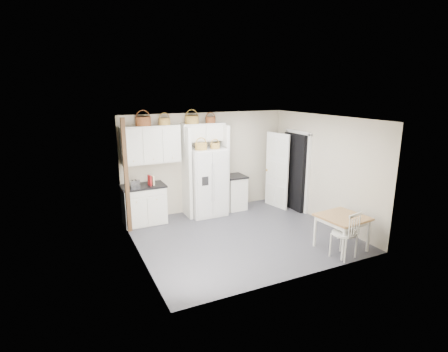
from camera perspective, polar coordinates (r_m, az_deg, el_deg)
floor at (r=7.94m, az=2.85°, el=-9.68°), size 4.50×4.50×0.00m
ceiling at (r=7.29m, az=3.11°, el=9.36°), size 4.50×4.50×0.00m
wall_back at (r=9.27m, az=-2.92°, el=2.27°), size 4.50×0.00×4.50m
wall_left at (r=6.77m, az=-14.04°, el=-2.64°), size 0.00×4.00×4.00m
wall_right at (r=8.78m, az=16.00°, el=1.06°), size 0.00×4.00×4.00m
refrigerator at (r=8.97m, az=-2.80°, el=-0.97°), size 0.90×0.72×1.74m
base_cab_left at (r=8.70m, az=-12.93°, el=-4.63°), size 0.99×0.62×0.91m
base_cab_right at (r=9.50m, az=1.70°, el=-2.75°), size 0.50×0.61×0.89m
dining_table at (r=7.58m, az=18.61°, el=-8.73°), size 0.93×0.93×0.71m
windsor_chair at (r=7.18m, az=19.04°, el=-8.80°), size 0.57×0.53×1.00m
counter_left at (r=8.57m, az=-13.11°, el=-1.60°), size 1.03×0.66×0.04m
counter_right at (r=9.38m, az=1.72°, el=-0.03°), size 0.55×0.65×0.04m
toaster at (r=8.43m, az=-14.47°, el=-1.21°), size 0.27×0.21×0.17m
cookbook_red at (r=8.48m, az=-12.04°, el=-0.70°), size 0.07×0.16×0.24m
cookbook_cream at (r=8.50m, az=-11.53°, el=-0.70°), size 0.05×0.15×0.22m
basket_upper_b at (r=8.44m, az=-13.05°, el=8.69°), size 0.36×0.36×0.21m
basket_upper_c at (r=8.57m, az=-9.70°, el=8.77°), size 0.28×0.28×0.16m
basket_bridge_a at (r=8.78m, az=-5.27°, el=9.14°), size 0.35×0.35×0.19m
basket_bridge_b at (r=8.97m, az=-2.22°, el=9.15°), size 0.26×0.26×0.15m
basket_fridge_a at (r=8.60m, az=-3.77°, el=4.85°), size 0.30×0.30×0.16m
basket_fridge_b at (r=8.75m, az=-1.46°, el=4.93°), size 0.24×0.24×0.13m
upper_cabinet at (r=8.54m, az=-11.88°, el=5.06°), size 1.40×0.34×0.90m
bridge_cabinet at (r=8.92m, az=-3.45°, el=7.17°), size 1.12×0.34×0.45m
fridge_panel_left at (r=8.80m, az=-6.12°, el=0.56°), size 0.08×0.60×2.30m
fridge_panel_right at (r=9.18m, az=-0.11°, el=1.21°), size 0.08×0.60×2.30m
trim_post at (r=8.06m, az=-15.66°, el=-0.06°), size 0.09×0.09×2.60m
doorway_void at (r=9.54m, az=11.55°, el=0.65°), size 0.18×0.85×2.05m
door_slab at (r=9.60m, az=8.63°, el=0.86°), size 0.21×0.79×2.05m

